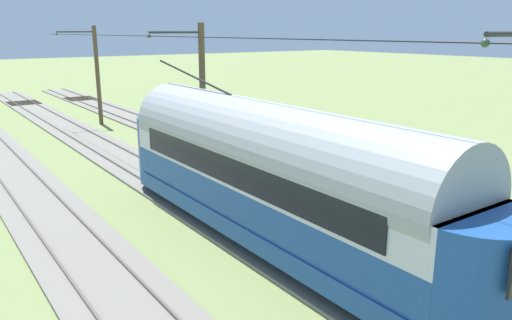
% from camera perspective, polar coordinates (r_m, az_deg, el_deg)
% --- Properties ---
extents(ground_plane, '(220.00, 220.00, 0.00)m').
position_cam_1_polar(ground_plane, '(19.99, -8.31, -3.90)').
color(ground_plane, olive).
extents(track_streetcar_siding, '(2.80, 80.00, 0.18)m').
position_cam_1_polar(track_streetcar_siding, '(22.76, 2.51, -1.32)').
color(track_streetcar_siding, slate).
rests_on(track_streetcar_siding, ground).
extents(track_adjacent_siding, '(2.80, 80.00, 0.18)m').
position_cam_1_polar(track_adjacent_siding, '(20.24, -8.72, -3.52)').
color(track_adjacent_siding, slate).
rests_on(track_adjacent_siding, ground).
extents(track_third_siding, '(2.80, 80.00, 0.18)m').
position_cam_1_polar(track_third_siding, '(18.73, -22.48, -6.02)').
color(track_third_siding, slate).
rests_on(track_third_siding, ground).
extents(vintage_streetcar, '(2.65, 15.73, 4.99)m').
position_cam_1_polar(vintage_streetcar, '(14.72, 1.40, -1.32)').
color(vintage_streetcar, '#1E4C93').
rests_on(vintage_streetcar, ground).
extents(catenary_pole_foreground, '(2.63, 0.28, 6.62)m').
position_cam_1_polar(catenary_pole_foreground, '(35.88, -17.78, 9.37)').
color(catenary_pole_foreground, brown).
rests_on(catenary_pole_foreground, ground).
extents(catenary_pole_mid_near, '(2.63, 0.28, 6.62)m').
position_cam_1_polar(catenary_pole_mid_near, '(22.51, -6.27, 7.28)').
color(catenary_pole_mid_near, brown).
rests_on(catenary_pole_mid_near, ground).
extents(overhead_wire_run, '(2.43, 33.09, 0.18)m').
position_cam_1_polar(overhead_wire_run, '(21.92, -12.70, 13.69)').
color(overhead_wire_run, black).
rests_on(overhead_wire_run, ground).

